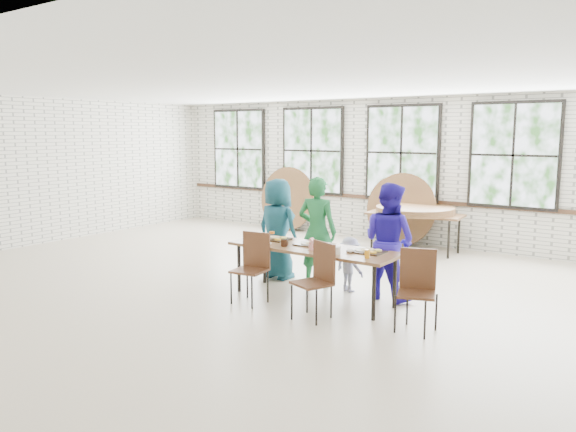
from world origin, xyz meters
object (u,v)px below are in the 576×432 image
Objects in this scene: chair_near_right at (318,274)px; chair_near_left at (253,261)px; storage_table at (415,216)px; dining_table at (313,251)px.

chair_near_left is at bearing -162.28° from chair_near_right.
storage_table is (0.47, 4.40, 0.13)m from chair_near_left.
chair_near_left is 1.08m from chair_near_right.
chair_near_left is 4.43m from storage_table.
dining_table is 1.29× the size of storage_table.
chair_near_left is 0.51× the size of storage_table.
chair_near_right is at bearing -11.00° from chair_near_left.
chair_near_left reaches higher than storage_table.
storage_table is (-0.62, 4.46, 0.13)m from chair_near_right.
chair_near_right is (0.47, -0.61, -0.13)m from dining_table.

